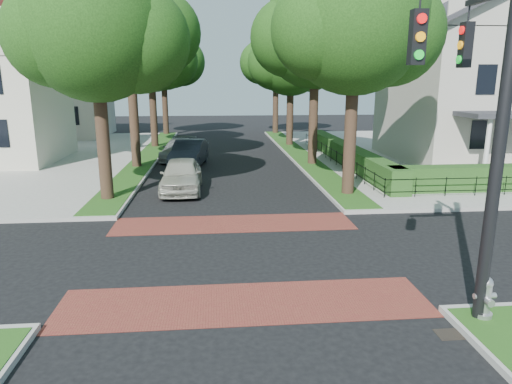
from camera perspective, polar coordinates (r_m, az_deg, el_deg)
ground at (r=14.32m, az=-2.25°, el=-7.84°), size 120.00×120.00×0.00m
sidewalk_ne at (r=38.42m, az=26.63°, el=4.47°), size 30.00×30.00×0.15m
crosswalk_far at (r=17.33m, az=-2.79°, el=-3.96°), size 9.00×2.20×0.01m
crosswalk_near at (r=11.41m, az=-1.40°, el=-13.70°), size 9.00×2.20×0.01m
storm_drain at (r=10.99m, az=23.26°, el=-16.01°), size 0.65×0.45×0.01m
grass_strip_ne at (r=33.36m, az=5.38°, el=4.82°), size 1.60×29.80×0.02m
grass_strip_nw at (r=33.15m, az=-13.36°, el=4.45°), size 1.60×29.80×0.02m
tree_right_near at (r=21.61m, az=12.43°, el=19.68°), size 7.75×6.67×10.66m
tree_right_mid at (r=29.37m, az=7.59°, el=18.89°), size 8.25×7.09×11.22m
tree_right_far at (r=38.09m, az=4.48°, el=16.10°), size 7.25×6.23×9.74m
tree_right_back at (r=47.00m, az=2.61°, el=16.09°), size 7.50×6.45×10.20m
tree_left_near at (r=21.18m, az=-19.10°, el=18.41°), size 7.50×6.45×10.20m
tree_left_mid at (r=29.11m, az=-15.38°, el=19.30°), size 8.00×6.88×11.48m
tree_left_far at (r=37.88m, az=-12.87°, el=16.15°), size 7.00×6.02×9.86m
tree_left_back at (r=46.84m, az=-11.40°, el=16.04°), size 7.75×6.66×10.44m
hedge_main_road at (r=29.85m, az=11.19°, el=4.73°), size 1.00×18.00×1.20m
fence_main_road at (r=29.66m, az=9.69°, el=4.44°), size 0.06×18.00×0.90m
house_victorian at (r=34.41m, az=27.51°, el=13.45°), size 13.00×13.05×12.48m
house_left_far at (r=47.68m, az=-23.85°, el=12.27°), size 10.00×9.00×10.14m
traffic_signal at (r=10.49m, az=27.04°, el=9.26°), size 2.17×2.00×8.00m
parked_car_front at (r=22.53m, az=-9.31°, el=2.12°), size 1.94×4.78×1.63m
parked_car_middle at (r=29.23m, az=-8.36°, el=4.81°), size 2.42×5.23×1.66m
parked_car_rear at (r=31.86m, az=-9.63°, el=5.26°), size 2.58×5.07×1.41m
fire_hydrant at (r=11.45m, az=26.68°, el=-11.69°), size 0.52×0.52×0.99m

